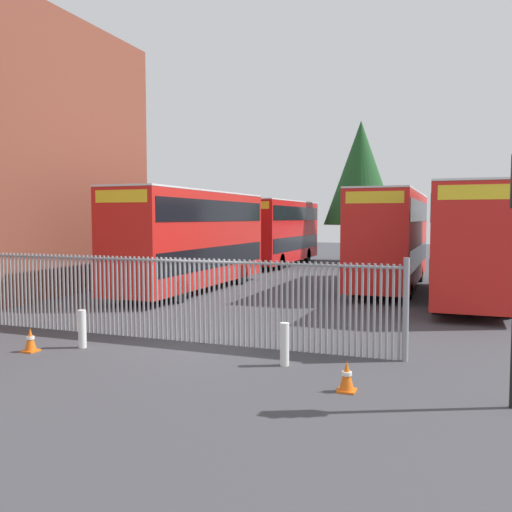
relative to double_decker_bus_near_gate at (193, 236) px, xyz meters
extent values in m
plane|color=#3D3D42|center=(4.88, -0.98, -2.42)|extent=(100.00, 100.00, 0.00)
cylinder|color=gray|center=(-1.89, -8.98, -1.32)|extent=(0.06, 0.06, 2.20)
cylinder|color=gray|center=(-1.75, -8.98, -1.32)|extent=(0.06, 0.06, 2.20)
cylinder|color=gray|center=(-1.61, -8.98, -1.32)|extent=(0.06, 0.06, 2.20)
cylinder|color=gray|center=(-1.47, -8.98, -1.32)|extent=(0.06, 0.06, 2.20)
cylinder|color=gray|center=(-1.33, -8.98, -1.32)|extent=(0.06, 0.06, 2.20)
cylinder|color=gray|center=(-1.19, -8.98, -1.32)|extent=(0.06, 0.06, 2.20)
cylinder|color=gray|center=(-1.05, -8.98, -1.32)|extent=(0.06, 0.06, 2.20)
cylinder|color=gray|center=(-0.91, -8.98, -1.32)|extent=(0.06, 0.06, 2.20)
cylinder|color=gray|center=(-0.78, -8.98, -1.32)|extent=(0.06, 0.06, 2.20)
cylinder|color=gray|center=(-0.64, -8.98, -1.32)|extent=(0.06, 0.06, 2.20)
cylinder|color=gray|center=(-0.50, -8.98, -1.32)|extent=(0.06, 0.06, 2.20)
cylinder|color=gray|center=(-0.36, -8.98, -1.32)|extent=(0.06, 0.06, 2.20)
cylinder|color=gray|center=(-0.22, -8.98, -1.32)|extent=(0.06, 0.06, 2.20)
cylinder|color=gray|center=(-0.08, -8.98, -1.32)|extent=(0.06, 0.06, 2.20)
cylinder|color=gray|center=(0.06, -8.98, -1.32)|extent=(0.06, 0.06, 2.20)
cylinder|color=gray|center=(0.20, -8.98, -1.32)|extent=(0.06, 0.06, 2.20)
cylinder|color=gray|center=(0.34, -8.98, -1.32)|extent=(0.06, 0.06, 2.20)
cylinder|color=gray|center=(0.48, -8.98, -1.32)|extent=(0.06, 0.06, 2.20)
cylinder|color=gray|center=(0.62, -8.98, -1.32)|extent=(0.06, 0.06, 2.20)
cylinder|color=gray|center=(0.76, -8.98, -1.32)|extent=(0.06, 0.06, 2.20)
cylinder|color=gray|center=(0.90, -8.98, -1.32)|extent=(0.06, 0.06, 2.20)
cylinder|color=gray|center=(1.04, -8.98, -1.32)|extent=(0.06, 0.06, 2.20)
cylinder|color=gray|center=(1.18, -8.98, -1.32)|extent=(0.06, 0.06, 2.20)
cylinder|color=gray|center=(1.32, -8.98, -1.32)|extent=(0.06, 0.06, 2.20)
cylinder|color=gray|center=(1.46, -8.98, -1.32)|extent=(0.06, 0.06, 2.20)
cylinder|color=gray|center=(1.60, -8.98, -1.32)|extent=(0.06, 0.06, 2.20)
cylinder|color=gray|center=(1.74, -8.98, -1.32)|extent=(0.06, 0.06, 2.20)
cylinder|color=gray|center=(1.88, -8.98, -1.32)|extent=(0.06, 0.06, 2.20)
cylinder|color=gray|center=(2.02, -8.98, -1.32)|extent=(0.06, 0.06, 2.20)
cylinder|color=gray|center=(2.16, -8.98, -1.32)|extent=(0.06, 0.06, 2.20)
cylinder|color=gray|center=(2.30, -8.98, -1.32)|extent=(0.06, 0.06, 2.20)
cylinder|color=gray|center=(2.44, -8.98, -1.32)|extent=(0.06, 0.06, 2.20)
cylinder|color=gray|center=(2.58, -8.98, -1.32)|extent=(0.06, 0.06, 2.20)
cylinder|color=gray|center=(2.72, -8.98, -1.32)|extent=(0.06, 0.06, 2.20)
cylinder|color=gray|center=(2.86, -8.98, -1.32)|extent=(0.06, 0.06, 2.20)
cylinder|color=gray|center=(3.00, -8.98, -1.32)|extent=(0.06, 0.06, 2.20)
cylinder|color=gray|center=(3.14, -8.98, -1.32)|extent=(0.06, 0.06, 2.20)
cylinder|color=gray|center=(3.28, -8.98, -1.32)|extent=(0.06, 0.06, 2.20)
cylinder|color=gray|center=(3.42, -8.98, -1.32)|extent=(0.06, 0.06, 2.20)
cylinder|color=gray|center=(3.56, -8.98, -1.32)|extent=(0.06, 0.06, 2.20)
cylinder|color=gray|center=(3.70, -8.98, -1.32)|extent=(0.06, 0.06, 2.20)
cylinder|color=gray|center=(3.84, -8.98, -1.32)|extent=(0.06, 0.06, 2.20)
cylinder|color=gray|center=(3.98, -8.98, -1.32)|extent=(0.06, 0.06, 2.20)
cylinder|color=gray|center=(4.12, -8.98, -1.32)|extent=(0.06, 0.06, 2.20)
cylinder|color=gray|center=(4.26, -8.98, -1.32)|extent=(0.06, 0.06, 2.20)
cylinder|color=gray|center=(4.40, -8.98, -1.32)|extent=(0.06, 0.06, 2.20)
cylinder|color=gray|center=(4.54, -8.98, -1.32)|extent=(0.06, 0.06, 2.20)
cylinder|color=gray|center=(4.68, -8.98, -1.32)|extent=(0.06, 0.06, 2.20)
cylinder|color=gray|center=(4.82, -8.98, -1.32)|extent=(0.06, 0.06, 2.20)
cylinder|color=gray|center=(4.96, -8.98, -1.32)|extent=(0.06, 0.06, 2.20)
cylinder|color=gray|center=(5.10, -8.98, -1.32)|extent=(0.06, 0.06, 2.20)
cylinder|color=gray|center=(5.24, -8.98, -1.32)|extent=(0.06, 0.06, 2.20)
cylinder|color=gray|center=(5.38, -8.98, -1.32)|extent=(0.06, 0.06, 2.20)
cylinder|color=gray|center=(5.52, -8.98, -1.32)|extent=(0.06, 0.06, 2.20)
cylinder|color=gray|center=(5.66, -8.98, -1.32)|extent=(0.06, 0.06, 2.20)
cylinder|color=gray|center=(5.80, -8.98, -1.32)|extent=(0.06, 0.06, 2.20)
cylinder|color=gray|center=(5.94, -8.98, -1.32)|extent=(0.06, 0.06, 2.20)
cylinder|color=gray|center=(6.08, -8.98, -1.32)|extent=(0.06, 0.06, 2.20)
cylinder|color=gray|center=(6.22, -8.98, -1.32)|extent=(0.06, 0.06, 2.20)
cylinder|color=gray|center=(6.36, -8.98, -1.32)|extent=(0.06, 0.06, 2.20)
cylinder|color=gray|center=(6.50, -8.98, -1.32)|extent=(0.06, 0.06, 2.20)
cylinder|color=gray|center=(6.64, -8.98, -1.32)|extent=(0.06, 0.06, 2.20)
cylinder|color=gray|center=(6.78, -8.98, -1.32)|extent=(0.06, 0.06, 2.20)
cylinder|color=gray|center=(6.92, -8.98, -1.32)|extent=(0.06, 0.06, 2.20)
cylinder|color=gray|center=(7.06, -8.98, -1.32)|extent=(0.06, 0.06, 2.20)
cylinder|color=gray|center=(7.20, -8.98, -1.32)|extent=(0.06, 0.06, 2.20)
cylinder|color=gray|center=(7.34, -8.98, -1.32)|extent=(0.06, 0.06, 2.20)
cylinder|color=gray|center=(7.48, -8.98, -1.32)|extent=(0.06, 0.06, 2.20)
cylinder|color=gray|center=(7.62, -8.98, -1.32)|extent=(0.06, 0.06, 2.20)
cylinder|color=gray|center=(7.76, -8.98, -1.32)|extent=(0.06, 0.06, 2.20)
cylinder|color=gray|center=(7.90, -8.98, -1.32)|extent=(0.06, 0.06, 2.20)
cylinder|color=gray|center=(8.04, -8.98, -1.32)|extent=(0.06, 0.06, 2.20)
cylinder|color=gray|center=(8.18, -8.98, -1.32)|extent=(0.06, 0.06, 2.20)
cylinder|color=gray|center=(8.32, -8.98, -1.32)|extent=(0.06, 0.06, 2.20)
cylinder|color=gray|center=(8.46, -8.98, -1.32)|extent=(0.06, 0.06, 2.20)
cylinder|color=gray|center=(8.60, -8.98, -1.32)|extent=(0.06, 0.06, 2.20)
cylinder|color=gray|center=(8.74, -8.98, -1.32)|extent=(0.06, 0.06, 2.20)
cylinder|color=gray|center=(8.88, -8.98, -1.32)|extent=(0.06, 0.06, 2.20)
cylinder|color=gray|center=(9.02, -8.98, -1.32)|extent=(0.06, 0.06, 2.20)
cylinder|color=gray|center=(9.16, -8.98, -1.32)|extent=(0.06, 0.06, 2.20)
cylinder|color=gray|center=(9.30, -8.98, -1.32)|extent=(0.06, 0.06, 2.20)
cylinder|color=gray|center=(9.44, -8.98, -1.32)|extent=(0.06, 0.06, 2.20)
cylinder|color=gray|center=(9.58, -8.98, -1.32)|extent=(0.06, 0.06, 2.20)
cylinder|color=gray|center=(9.72, -8.98, -1.32)|extent=(0.06, 0.06, 2.20)
cylinder|color=gray|center=(9.86, -8.98, -1.32)|extent=(0.06, 0.06, 2.20)
cylinder|color=gray|center=(10.00, -8.98, -1.32)|extent=(0.06, 0.06, 2.20)
cylinder|color=gray|center=(3.35, -8.98, -0.30)|extent=(13.29, 0.07, 0.07)
cylinder|color=gray|center=(10.00, -8.98, -1.25)|extent=(0.14, 0.14, 2.35)
cube|color=red|center=(0.00, 0.01, -0.07)|extent=(2.50, 10.80, 4.00)
cube|color=black|center=(0.00, 0.01, -0.87)|extent=(2.54, 10.37, 0.90)
cube|color=black|center=(0.00, 0.01, 1.13)|extent=(2.54, 10.37, 0.90)
cube|color=yellow|center=(0.00, -5.34, 1.58)|extent=(2.12, 0.12, 0.44)
cube|color=silver|center=(0.00, 0.01, 1.96)|extent=(2.50, 10.80, 0.08)
cylinder|color=black|center=(-1.10, -3.34, -1.90)|extent=(0.30, 1.04, 1.04)
cylinder|color=black|center=(1.10, -3.34, -1.90)|extent=(0.30, 1.04, 1.04)
cylinder|color=black|center=(-1.10, 2.98, -1.90)|extent=(0.30, 1.04, 1.04)
cylinder|color=black|center=(1.10, 2.98, -1.90)|extent=(0.30, 1.04, 1.04)
cube|color=red|center=(8.13, 4.12, -0.07)|extent=(2.50, 10.80, 4.00)
cube|color=black|center=(8.13, 4.12, -0.87)|extent=(2.54, 10.37, 0.90)
cube|color=black|center=(8.13, 4.12, 1.13)|extent=(2.54, 10.37, 0.90)
cube|color=yellow|center=(8.13, -1.23, 1.58)|extent=(2.12, 0.12, 0.44)
cube|color=silver|center=(8.13, 4.12, 1.96)|extent=(2.50, 10.80, 0.08)
cylinder|color=black|center=(7.03, 0.77, -1.90)|extent=(0.30, 1.04, 1.04)
cylinder|color=black|center=(9.23, 0.77, -1.90)|extent=(0.30, 1.04, 1.04)
cylinder|color=black|center=(7.03, 7.09, -1.90)|extent=(0.30, 1.04, 1.04)
cylinder|color=black|center=(9.23, 7.09, -1.90)|extent=(0.30, 1.04, 1.04)
cube|color=red|center=(11.51, 1.14, -0.07)|extent=(2.50, 10.80, 4.00)
cube|color=black|center=(11.51, 1.14, -0.87)|extent=(2.54, 10.37, 0.90)
cube|color=black|center=(11.51, 1.14, 1.13)|extent=(2.54, 10.37, 0.90)
cube|color=yellow|center=(11.51, -4.21, 1.58)|extent=(2.12, 0.12, 0.44)
cube|color=silver|center=(11.51, 1.14, 1.96)|extent=(2.50, 10.80, 0.08)
cylinder|color=black|center=(10.41, -2.21, -1.90)|extent=(0.30, 1.04, 1.04)
cylinder|color=black|center=(12.61, -2.21, -1.90)|extent=(0.30, 1.04, 1.04)
cylinder|color=black|center=(10.41, 4.11, -1.90)|extent=(0.30, 1.04, 1.04)
cylinder|color=black|center=(12.61, 4.11, -1.90)|extent=(0.30, 1.04, 1.04)
cube|color=red|center=(-0.46, 13.96, -0.07)|extent=(2.50, 10.80, 4.00)
cube|color=black|center=(-0.46, 13.96, -0.87)|extent=(2.54, 10.37, 0.90)
cube|color=black|center=(-0.46, 13.96, 1.13)|extent=(2.54, 10.37, 0.90)
cube|color=yellow|center=(-0.46, 8.61, 1.58)|extent=(2.12, 0.12, 0.44)
cube|color=silver|center=(-0.46, 13.96, 1.96)|extent=(2.50, 10.80, 0.08)
cylinder|color=black|center=(-1.56, 10.62, -1.90)|extent=(0.30, 1.04, 1.04)
cylinder|color=black|center=(0.64, 10.62, -1.90)|extent=(0.30, 1.04, 1.04)
cylinder|color=black|center=(-1.56, 16.93, -1.90)|extent=(0.30, 1.04, 1.04)
cylinder|color=black|center=(0.64, 16.93, -1.90)|extent=(0.30, 1.04, 1.04)
cylinder|color=silver|center=(2.33, -10.51, -1.95)|extent=(0.20, 0.20, 0.95)
cylinder|color=silver|center=(7.56, -10.30, -1.95)|extent=(0.20, 0.20, 0.95)
cube|color=orange|center=(1.42, -11.30, -2.40)|extent=(0.34, 0.34, 0.04)
cone|color=orange|center=(1.42, -11.30, -2.11)|extent=(0.28, 0.28, 0.55)
cylinder|color=white|center=(1.42, -11.30, -2.08)|extent=(0.19, 0.19, 0.07)
cube|color=orange|center=(9.19, -11.60, -2.40)|extent=(0.34, 0.34, 0.04)
cone|color=orange|center=(9.19, -11.60, -2.11)|extent=(0.28, 0.28, 0.55)
cylinder|color=white|center=(9.19, -11.60, -2.08)|extent=(0.19, 0.19, 0.07)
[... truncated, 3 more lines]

